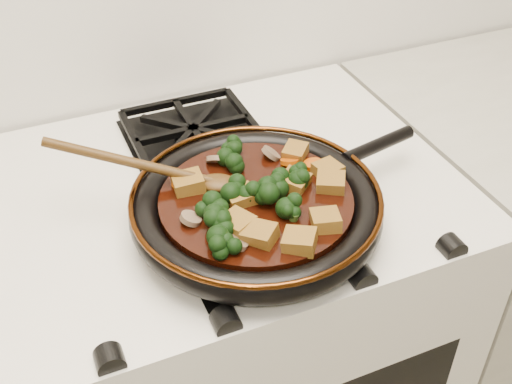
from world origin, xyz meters
name	(u,v)px	position (x,y,z in m)	size (l,w,h in m)	color
stove	(229,355)	(0.00, 1.69, 0.45)	(0.76, 0.60, 0.90)	silver
burner_grate_front	(255,229)	(0.00, 1.55, 0.91)	(0.23, 0.23, 0.03)	black
burner_grate_back	(194,134)	(0.00, 1.83, 0.91)	(0.23, 0.23, 0.03)	black
skillet	(257,205)	(0.01, 1.57, 0.94)	(0.49, 0.37, 0.05)	black
braising_sauce	(256,203)	(0.01, 1.57, 0.95)	(0.28, 0.28, 0.02)	black
tofu_cube_0	(237,224)	(-0.04, 1.52, 0.97)	(0.04, 0.04, 0.02)	brown
tofu_cube_1	(188,183)	(-0.07, 1.63, 0.97)	(0.04, 0.04, 0.02)	brown
tofu_cube_2	(328,170)	(0.13, 1.58, 0.97)	(0.04, 0.04, 0.02)	brown
tofu_cube_3	(300,241)	(0.02, 1.45, 0.97)	(0.04, 0.04, 0.02)	brown
tofu_cube_4	(260,235)	(-0.02, 1.48, 0.97)	(0.04, 0.04, 0.02)	brown
tofu_cube_5	(295,182)	(0.07, 1.57, 0.97)	(0.04, 0.04, 0.02)	brown
tofu_cube_6	(325,221)	(0.07, 1.47, 0.97)	(0.04, 0.04, 0.02)	brown
tofu_cube_7	(241,197)	(-0.01, 1.57, 0.97)	(0.04, 0.04, 0.02)	brown
tofu_cube_8	(331,183)	(0.12, 1.54, 0.97)	(0.04, 0.04, 0.02)	brown
tofu_cube_9	(295,152)	(0.11, 1.64, 0.97)	(0.04, 0.03, 0.02)	brown
broccoli_floret_0	(223,225)	(-0.06, 1.52, 0.97)	(0.06, 0.06, 0.05)	black
broccoli_floret_1	(224,244)	(-0.07, 1.48, 0.97)	(0.06, 0.06, 0.05)	black
broccoli_floret_2	(298,181)	(0.08, 1.56, 0.97)	(0.06, 0.06, 0.05)	black
broccoli_floret_3	(278,187)	(0.05, 1.57, 0.97)	(0.06, 0.06, 0.05)	black
broccoli_floret_4	(234,149)	(0.02, 1.68, 0.97)	(0.06, 0.06, 0.06)	black
broccoli_floret_5	(294,214)	(0.04, 1.50, 0.97)	(0.06, 0.06, 0.05)	black
broccoli_floret_6	(239,194)	(-0.01, 1.57, 0.97)	(0.06, 0.06, 0.05)	black
broccoli_floret_7	(263,196)	(0.01, 1.55, 0.97)	(0.06, 0.06, 0.05)	black
broccoli_floret_8	(235,162)	(0.01, 1.65, 0.97)	(0.06, 0.06, 0.05)	black
broccoli_floret_9	(210,212)	(-0.07, 1.55, 0.97)	(0.06, 0.06, 0.05)	black
carrot_coin_0	(224,216)	(-0.05, 1.54, 0.96)	(0.03, 0.03, 0.01)	#B04204
carrot_coin_1	(289,161)	(0.09, 1.62, 0.96)	(0.03, 0.03, 0.01)	#B04204
carrot_coin_2	(313,164)	(0.12, 1.60, 0.96)	(0.03, 0.03, 0.01)	#B04204
carrot_coin_3	(181,184)	(-0.08, 1.63, 0.96)	(0.03, 0.03, 0.01)	#B04204
carrot_coin_4	(300,181)	(0.08, 1.57, 0.96)	(0.03, 0.03, 0.01)	#B04204
carrot_coin_5	(231,189)	(-0.02, 1.59, 0.96)	(0.03, 0.03, 0.01)	#B04204
mushroom_slice_0	(191,219)	(-0.10, 1.55, 0.97)	(0.03, 0.03, 0.01)	brown
mushroom_slice_1	(271,154)	(0.07, 1.65, 0.97)	(0.03, 0.03, 0.01)	brown
mushroom_slice_2	(217,160)	(-0.01, 1.67, 0.97)	(0.03, 0.03, 0.01)	brown
mushroom_slice_3	(235,242)	(-0.06, 1.48, 0.97)	(0.03, 0.03, 0.01)	brown
wooden_spoon	(167,171)	(-0.10, 1.65, 0.98)	(0.16, 0.10, 0.26)	#42290E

